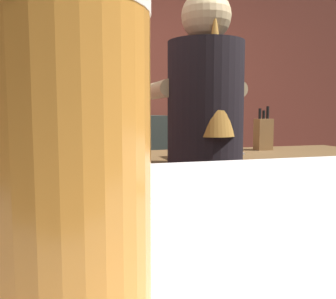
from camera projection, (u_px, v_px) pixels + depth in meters
wall_back at (110, 94)px, 3.55m from camera, size 5.20×0.10×2.70m
prep_counter at (207, 232)px, 2.24m from camera, size 2.10×0.60×0.94m
back_shelf at (110, 180)px, 3.35m from camera, size 0.99×0.36×1.15m
bartender at (205, 154)px, 1.69m from camera, size 0.42×0.51×1.71m
knife_block at (263, 134)px, 2.41m from camera, size 0.10×0.08×0.28m
mixing_bowl at (120, 151)px, 2.09m from camera, size 0.20×0.20×0.06m
chefs_knife at (224, 154)px, 2.16m from camera, size 0.24×0.09×0.01m
pint_glass_far at (58, 159)px, 0.15m from camera, size 0.07×0.07×0.14m
bottle_hot_sauce at (139, 104)px, 3.26m from camera, size 0.06×0.06×0.25m
bottle_vinegar at (113, 106)px, 3.24m from camera, size 0.06×0.06×0.21m
bottle_olive_oil at (148, 105)px, 3.32m from camera, size 0.05×0.05×0.24m
bottle_soy at (56, 103)px, 3.10m from camera, size 0.08×0.08×0.27m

